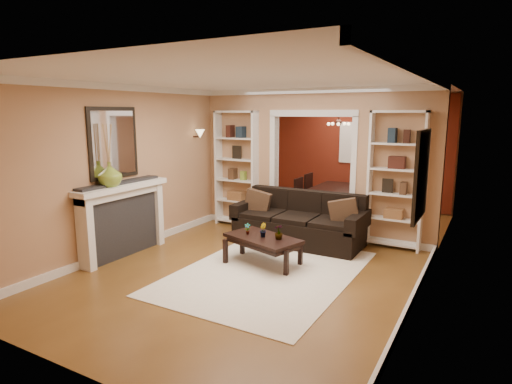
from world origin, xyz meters
The scene contains 30 objects.
floor centered at (0.00, 0.00, 0.00)m, with size 8.00×8.00×0.00m, color brown.
ceiling centered at (0.00, 0.00, 2.70)m, with size 8.00×8.00×0.00m, color white.
wall_back centered at (0.00, 4.00, 1.35)m, with size 8.00×8.00×0.00m, color tan.
wall_front centered at (0.00, -4.00, 1.35)m, with size 8.00×8.00×0.00m, color tan.
wall_left centered at (-2.25, 0.00, 1.35)m, with size 8.00×8.00×0.00m, color tan.
wall_right centered at (2.25, 0.00, 1.35)m, with size 8.00×8.00×0.00m, color tan.
partition_wall centered at (0.00, 1.20, 1.35)m, with size 4.50×0.15×2.70m, color tan.
red_back_panel centered at (0.00, 3.97, 1.32)m, with size 4.44×0.04×2.64m, color maroon.
dining_window centered at (0.00, 3.93, 1.55)m, with size 0.78×0.03×0.98m, color #8CA5CC.
area_rug centered at (0.24, -1.05, 0.01)m, with size 2.30×3.21×0.01m, color white.
sofa centered at (0.06, 0.45, 0.45)m, with size 2.28×0.99×0.89m, color black.
pillow_left centered at (-0.75, 0.43, 0.66)m, with size 0.45×0.13×0.45m, color #523923.
pillow_right centered at (0.87, 0.43, 0.66)m, with size 0.45×0.13×0.45m, color #523923.
coffee_table centered at (0.02, -0.78, 0.22)m, with size 1.14×0.62×0.43m, color black.
plant_left centered at (-0.25, -0.78, 0.52)m, with size 0.09×0.06×0.17m, color #336626.
plant_center centered at (0.02, -0.78, 0.54)m, with size 0.11×0.09×0.21m, color #336626.
plant_right centered at (0.28, -0.78, 0.54)m, with size 0.12×0.12×0.22m, color #336626.
bookshelf_left centered at (-1.55, 1.03, 1.15)m, with size 0.90×0.30×2.30m, color white.
bookshelf_right centered at (1.55, 1.03, 1.15)m, with size 0.90×0.30×2.30m, color white.
fireplace centered at (-2.09, -1.50, 0.58)m, with size 0.32×1.70×1.16m, color white.
vase centered at (-2.09, -1.73, 1.35)m, with size 0.36×0.36×0.37m, color olive.
mirror centered at (-2.23, -1.50, 1.80)m, with size 0.03×0.95×1.10m, color silver.
wall_sconce centered at (-2.15, 0.55, 1.83)m, with size 0.18×0.18×0.22m, color #FFE0A5.
framed_art centered at (2.21, -1.00, 1.55)m, with size 0.04×0.85×1.05m, color black.
dining_table centered at (-0.06, 2.80, 0.31)m, with size 0.98×1.76×0.62m, color black.
dining_chair_nw centered at (-0.61, 2.50, 0.42)m, with size 0.42×0.42×0.85m, color black.
dining_chair_ne centered at (0.49, 2.50, 0.47)m, with size 0.46×0.46×0.93m, color black.
dining_chair_sw centered at (-0.61, 3.10, 0.44)m, with size 0.43×0.43×0.88m, color black.
dining_chair_se centered at (0.49, 3.10, 0.45)m, with size 0.44×0.44×0.90m, color black.
chandelier centered at (0.00, 2.70, 2.02)m, with size 0.50×0.50×0.30m, color #301B16.
Camera 1 is at (2.94, -6.21, 2.26)m, focal length 30.00 mm.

